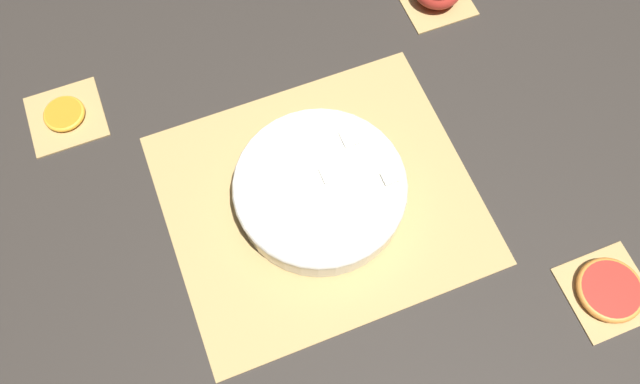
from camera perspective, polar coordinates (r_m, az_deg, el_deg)
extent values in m
plane|color=#2D2823|center=(0.98, 0.00, -0.66)|extent=(6.00, 6.00, 0.00)
cube|color=tan|center=(0.98, 0.00, -0.59)|extent=(0.47, 0.41, 0.01)
cube|color=#3D2D19|center=(0.97, -10.53, -4.30)|extent=(0.01, 0.41, 0.00)
cube|color=#3D2D19|center=(0.96, -7.88, -3.37)|extent=(0.01, 0.41, 0.00)
cube|color=#3D2D19|center=(0.97, -5.23, -2.43)|extent=(0.01, 0.41, 0.00)
cube|color=#3D2D19|center=(0.97, -2.60, -1.49)|extent=(0.01, 0.41, 0.00)
cube|color=#3D2D19|center=(0.97, 0.00, -0.55)|extent=(0.01, 0.41, 0.00)
cube|color=#3D2D19|center=(0.98, 2.57, 0.37)|extent=(0.01, 0.41, 0.00)
cube|color=#3D2D19|center=(0.99, 5.09, 1.28)|extent=(0.01, 0.41, 0.00)
cube|color=#3D2D19|center=(1.00, 7.55, 2.16)|extent=(0.01, 0.41, 0.00)
cube|color=#3D2D19|center=(1.02, 9.96, 3.01)|extent=(0.01, 0.41, 0.00)
cube|color=tan|center=(1.02, 24.80, -8.26)|extent=(0.12, 0.12, 0.01)
cube|color=#3D2D19|center=(1.00, 23.19, -9.07)|extent=(0.00, 0.12, 0.00)
cube|color=#3D2D19|center=(1.01, 24.30, -8.51)|extent=(0.00, 0.12, 0.00)
cube|color=#3D2D19|center=(1.02, 25.38, -7.95)|extent=(0.00, 0.12, 0.00)
cube|color=#3D2D19|center=(1.04, 26.43, -7.41)|extent=(0.00, 0.12, 0.00)
cube|color=tan|center=(1.13, -22.21, 6.43)|extent=(0.12, 0.12, 0.01)
cube|color=#3D2D19|center=(1.13, -23.66, 5.93)|extent=(0.00, 0.12, 0.00)
cube|color=#3D2D19|center=(1.13, -22.24, 6.48)|extent=(0.00, 0.12, 0.00)
cube|color=#3D2D19|center=(1.12, -20.81, 7.03)|extent=(0.00, 0.12, 0.00)
cube|color=#3D2D19|center=(1.20, 9.57, 16.80)|extent=(0.00, 0.12, 0.00)
cylinder|color=silver|center=(0.95, 0.00, 0.13)|extent=(0.26, 0.26, 0.06)
torus|color=silver|center=(0.93, 0.00, 0.65)|extent=(0.26, 0.26, 0.01)
cylinder|color=#F7EFC6|center=(0.91, 1.71, -4.42)|extent=(0.03, 0.03, 0.01)
cylinder|color=#F7EFC6|center=(0.91, -3.27, -2.57)|extent=(0.03, 0.03, 0.01)
cylinder|color=#F7EFC6|center=(0.93, -4.55, -1.59)|extent=(0.03, 0.03, 0.01)
cylinder|color=#F7EFC6|center=(0.95, -3.21, 2.53)|extent=(0.03, 0.03, 0.01)
cylinder|color=#F7EFC6|center=(0.96, -6.06, 1.18)|extent=(0.03, 0.03, 0.01)
cylinder|color=#F7EFC6|center=(0.95, -6.09, -0.72)|extent=(0.03, 0.03, 0.01)
cylinder|color=#F7EFC6|center=(0.92, -0.61, -0.78)|extent=(0.03, 0.03, 0.01)
cylinder|color=#F7EFC6|center=(0.96, 3.12, 0.39)|extent=(0.03, 0.03, 0.01)
cylinder|color=#F7EFC6|center=(0.95, -0.38, -1.51)|extent=(0.03, 0.03, 0.01)
cylinder|color=#F7EFC6|center=(0.94, -1.52, 2.25)|extent=(0.03, 0.03, 0.01)
cylinder|color=#F7EFC6|center=(0.97, -2.93, 1.07)|extent=(0.03, 0.03, 0.01)
cylinder|color=#F7EFC6|center=(0.92, 2.24, -0.05)|extent=(0.03, 0.03, 0.01)
cube|color=white|center=(0.93, -2.19, -0.93)|extent=(0.03, 0.03, 0.03)
cube|color=white|center=(0.96, -0.40, 3.53)|extent=(0.03, 0.03, 0.03)
cube|color=white|center=(0.94, 6.30, 1.11)|extent=(0.02, 0.02, 0.02)
cube|color=white|center=(0.99, -2.92, 4.12)|extent=(0.03, 0.03, 0.03)
cube|color=white|center=(0.92, 2.73, -2.52)|extent=(0.03, 0.03, 0.03)
cube|color=white|center=(0.97, 2.77, 4.63)|extent=(0.03, 0.03, 0.03)
cube|color=white|center=(0.94, 0.90, 1.38)|extent=(0.03, 0.03, 0.03)
cube|color=white|center=(0.95, 2.15, -1.28)|extent=(0.03, 0.03, 0.03)
cube|color=white|center=(0.98, 4.79, 2.68)|extent=(0.03, 0.03, 0.03)
cube|color=white|center=(0.95, -3.98, -0.62)|extent=(0.02, 0.02, 0.02)
cube|color=white|center=(0.94, -3.90, -3.58)|extent=(0.03, 0.03, 0.03)
ellipsoid|color=orange|center=(0.93, 5.58, -0.87)|extent=(0.04, 0.02, 0.02)
ellipsoid|color=orange|center=(0.93, 0.56, -5.84)|extent=(0.03, 0.02, 0.01)
ellipsoid|color=red|center=(0.98, 2.32, 3.02)|extent=(0.02, 0.01, 0.01)
ellipsoid|color=red|center=(0.97, -4.32, 0.94)|extent=(0.03, 0.02, 0.01)
ellipsoid|color=orange|center=(0.93, -1.68, -4.25)|extent=(0.03, 0.02, 0.02)
ellipsoid|color=orange|center=(0.99, -0.51, 4.61)|extent=(0.04, 0.02, 0.02)
cylinder|color=orange|center=(1.12, -22.35, 6.63)|extent=(0.06, 0.06, 0.01)
torus|color=#F4A82D|center=(1.12, -22.35, 6.63)|extent=(0.07, 0.07, 0.01)
cylinder|color=red|center=(1.01, 25.00, -8.11)|extent=(0.09, 0.09, 0.01)
torus|color=orange|center=(1.01, 25.00, -8.11)|extent=(0.10, 0.10, 0.01)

